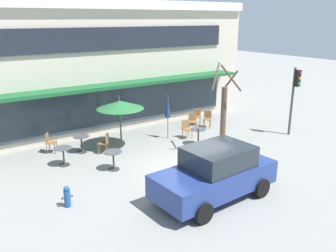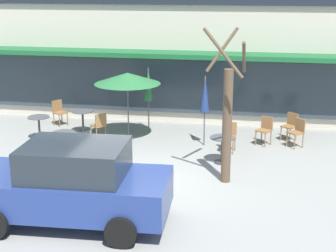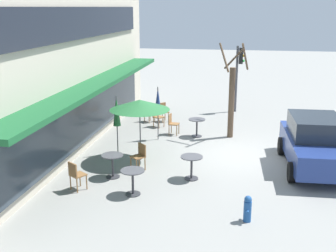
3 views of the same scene
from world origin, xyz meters
TOP-DOWN VIEW (x-y plane):
  - ground_plane at (0.00, 0.00)m, footprint 80.00×80.00m
  - cafe_table_near_wall at (-2.40, 1.65)m, footprint 0.70×0.70m
  - cafe_table_streetside at (-3.86, 3.18)m, footprint 0.70×0.70m
  - cafe_table_by_tree at (2.16, 2.01)m, footprint 0.70×0.70m
  - cafe_table_mid_patio at (-2.71, 4.15)m, footprint 0.70×0.70m
  - patio_umbrella_green_folded at (1.48, 3.53)m, footprint 0.28×0.28m
  - patio_umbrella_cream_folded at (-1.00, 3.66)m, footprint 2.10×2.10m
  - patio_umbrella_corner_open at (-0.54, 4.64)m, footprint 0.28×0.28m
  - cafe_chair_0 at (-1.91, 3.46)m, footprint 0.56×0.56m
  - cafe_chair_1 at (2.28, 3.08)m, footprint 0.44×0.44m
  - cafe_chair_2 at (4.33, 3.88)m, footprint 0.56×0.56m
  - cafe_chair_3 at (4.15, 4.54)m, footprint 0.56×0.56m
  - cafe_chair_4 at (3.35, 3.94)m, footprint 0.55×0.55m
  - cafe_chair_5 at (-3.87, 4.91)m, footprint 0.55×0.55m
  - parked_sedan at (-0.68, -2.29)m, footprint 4.28×2.16m
  - street_tree at (2.36, 0.61)m, footprint 1.02×1.24m
  - traffic_light_pole at (6.93, 0.44)m, footprint 0.26×0.44m
  - fire_hydrant at (-4.88, -0.09)m, footprint 0.36×0.20m

SIDE VIEW (x-z plane):
  - ground_plane at x=0.00m, z-range 0.00..0.00m
  - fire_hydrant at x=-4.88m, z-range 0.00..0.71m
  - cafe_table_near_wall at x=-2.40m, z-range 0.14..0.90m
  - cafe_table_streetside at x=-3.86m, z-range 0.14..0.90m
  - cafe_table_by_tree at x=2.16m, z-range 0.14..0.90m
  - cafe_table_mid_patio at x=-2.71m, z-range 0.14..0.90m
  - cafe_chair_0 at x=-1.91m, z-range 0.08..0.97m
  - cafe_chair_1 at x=2.28m, z-range 0.08..0.97m
  - cafe_chair_2 at x=4.33m, z-range 0.08..0.97m
  - cafe_chair_3 at x=4.15m, z-range 0.08..0.97m
  - cafe_chair_4 at x=3.35m, z-range 0.08..0.97m
  - cafe_chair_5 at x=-3.87m, z-range 0.08..0.97m
  - parked_sedan at x=-0.68m, z-range 0.00..1.76m
  - patio_umbrella_green_folded at x=1.48m, z-range 0.53..2.73m
  - patio_umbrella_corner_open at x=-0.54m, z-range 0.53..2.73m
  - street_tree at x=2.36m, z-range -0.28..3.67m
  - patio_umbrella_cream_folded at x=-1.00m, z-range 0.92..3.12m
  - traffic_light_pole at x=6.93m, z-range 0.60..4.00m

